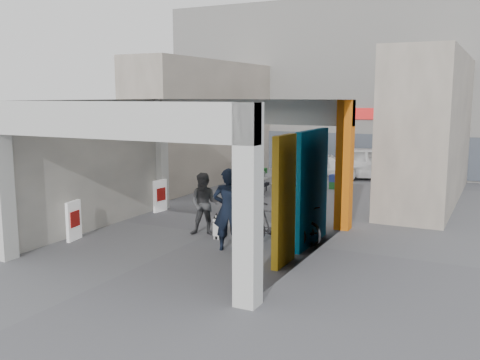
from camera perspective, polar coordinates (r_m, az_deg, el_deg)
The scene contains 21 objects.
ground at distance 14.25m, azimuth -3.11°, elevation -5.67°, with size 90.00×90.00×0.00m, color #59595E.
arcade_canopy at distance 12.87m, azimuth -2.91°, elevation 3.17°, with size 6.40×6.45×6.40m.
far_building at distance 26.85m, azimuth 11.92°, elevation 9.64°, with size 18.00×4.08×8.00m.
plaza_bldg_left at distance 22.56m, azimuth -3.72°, elevation 6.18°, with size 2.00×9.00×5.00m, color #C0B19F.
plaza_bldg_right at distance 19.65m, azimuth 19.72°, elevation 5.26°, with size 2.00×9.00×5.00m, color #C0B19F.
bollard_left at distance 16.99m, azimuth -4.16°, elevation -1.76°, with size 0.09×0.09×0.88m, color #96989E.
bollard_center at distance 16.36m, azimuth 1.25°, elevation -1.99°, with size 0.09×0.09×0.98m, color #96989E.
bollard_right at distance 15.82m, azimuth 6.34°, elevation -2.52°, with size 0.09×0.09×0.92m, color #96989E.
advert_board_near at distance 14.07m, azimuth -17.31°, elevation -4.14°, with size 0.18×0.56×1.00m.
advert_board_far at distance 16.91m, azimuth -8.52°, elevation -1.66°, with size 0.16×0.56×1.00m.
cafe_set at distance 19.52m, azimuth 2.13°, elevation -0.79°, with size 1.34×1.08×0.81m.
produce_stand at distance 20.35m, azimuth 1.07°, elevation -0.20°, with size 1.34×0.72×0.88m.
crate_stack at distance 21.14m, azimuth 10.22°, elevation -0.19°, with size 0.48×0.39×0.56m.
border_collie at distance 13.66m, azimuth -2.29°, elevation -5.16°, with size 0.25×0.48×0.67m.
man_with_dog at distance 12.50m, azimuth -1.26°, elevation -3.16°, with size 0.71×0.47×1.95m, color black.
man_back_turned at distance 13.89m, azimuth -3.79°, elevation -2.60°, with size 0.80×0.62×1.64m, color #414144.
man_elderly at distance 14.20m, azimuth 5.07°, elevation -2.63°, with size 0.73×0.48×1.50m, color #6281BE.
man_crates at distance 21.47m, azimuth 5.65°, elevation 1.94°, with size 1.15×0.48×1.96m, color black.
bicycle_front at distance 13.49m, azimuth 6.14°, elevation -4.55°, with size 0.61×1.75×0.92m, color black.
bicycle_rear at distance 12.92m, azimuth 3.51°, elevation -4.80°, with size 0.50×1.75×1.05m, color black.
white_van at distance 23.85m, azimuth 14.19°, elevation 1.78°, with size 1.69×4.20×1.43m, color white.
Camera 1 is at (6.82, -11.98, 3.61)m, focal length 40.00 mm.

